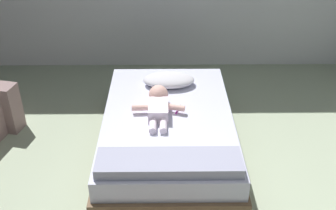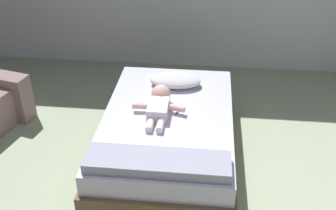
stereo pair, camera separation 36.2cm
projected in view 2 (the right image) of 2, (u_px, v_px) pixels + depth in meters
bed at (168, 135)px, 3.83m from camera, size 1.22×1.93×0.46m
pillow at (175, 80)px, 4.15m from camera, size 0.52×0.31×0.12m
baby at (159, 104)px, 3.73m from camera, size 0.49×0.61×0.18m
toothbrush at (179, 109)px, 3.76m from camera, size 0.05×0.15×0.02m
blanket at (158, 163)px, 3.06m from camera, size 1.10×0.30×0.09m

